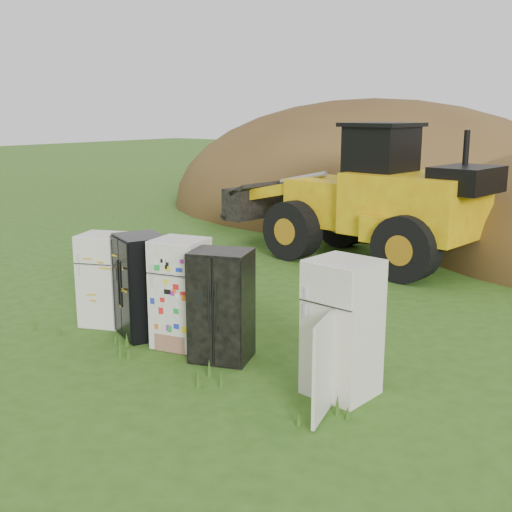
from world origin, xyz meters
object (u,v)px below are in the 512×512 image
(fridge_open_door, at_px, (342,328))
(fridge_sticker, at_px, (181,293))
(fridge_dark_mid, at_px, (221,306))
(wheel_loader, at_px, (350,191))
(fridge_leftmost, at_px, (103,279))
(fridge_black_side, at_px, (142,286))

(fridge_open_door, bearing_deg, fridge_sticker, -175.44)
(fridge_dark_mid, xyz_separation_m, wheel_loader, (-1.99, 7.44, 0.89))
(fridge_leftmost, distance_m, fridge_dark_mid, 2.79)
(fridge_sticker, xyz_separation_m, fridge_open_door, (3.03, -0.00, 0.05))
(fridge_sticker, height_order, fridge_open_door, fridge_open_door)
(fridge_dark_mid, bearing_deg, fridge_black_side, 158.43)
(fridge_open_door, relative_size, wheel_loader, 0.26)
(fridge_leftmost, height_order, fridge_black_side, fridge_black_side)
(fridge_sticker, bearing_deg, fridge_dark_mid, -17.12)
(fridge_black_side, xyz_separation_m, fridge_sticker, (0.88, 0.04, 0.02))
(fridge_leftmost, relative_size, fridge_dark_mid, 0.96)
(fridge_black_side, distance_m, fridge_sticker, 0.88)
(fridge_black_side, relative_size, fridge_sticker, 0.98)
(fridge_leftmost, distance_m, fridge_sticker, 1.88)
(fridge_leftmost, bearing_deg, fridge_dark_mid, -23.41)
(wheel_loader, bearing_deg, fridge_black_side, -83.06)
(fridge_open_door, xyz_separation_m, wheel_loader, (-4.11, 7.40, 0.82))
(fridge_leftmost, xyz_separation_m, fridge_open_door, (4.90, 0.05, 0.11))
(fridge_black_side, distance_m, wheel_loader, 7.48)
(fridge_black_side, height_order, fridge_dark_mid, fridge_black_side)
(fridge_black_side, relative_size, fridge_open_door, 0.93)
(fridge_open_door, bearing_deg, fridge_dark_mid, -174.24)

